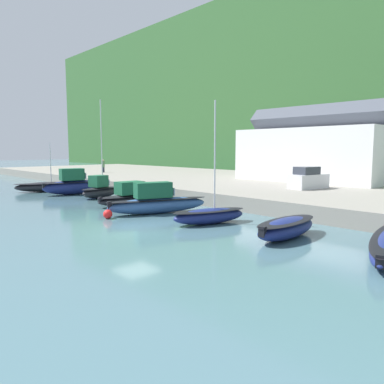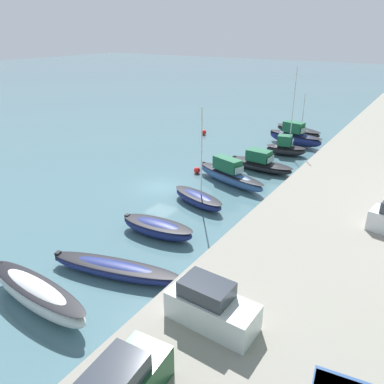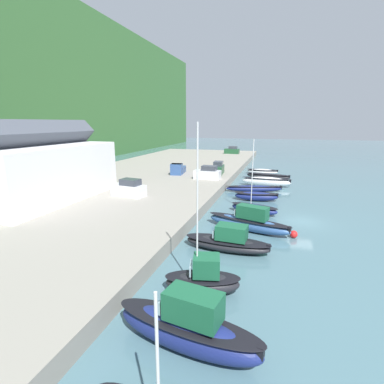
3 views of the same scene
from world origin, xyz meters
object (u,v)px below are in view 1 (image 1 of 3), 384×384
moored_boat_6 (287,227)px  mooring_buoy_1 (108,214)px  moored_boat_2 (100,189)px  moored_boat_0 (47,186)px  moored_boat_5 (209,215)px  parked_car_0 (308,179)px  person_on_quay (103,166)px  moored_boat_1 (75,185)px  moored_boat_4 (157,202)px  moored_boat_3 (133,197)px

moored_boat_6 → mooring_buoy_1: size_ratio=8.68×
moored_boat_2 → mooring_buoy_1: bearing=-39.6°
moored_boat_0 → moored_boat_5: moored_boat_5 is taller
moored_boat_5 → parked_car_0: bearing=110.4°
moored_boat_6 → person_on_quay: bearing=158.2°
mooring_buoy_1 → moored_boat_1: bearing=162.2°
moored_boat_1 → moored_boat_4: (16.31, -0.93, -0.18)m
moored_boat_0 → moored_boat_1: (5.01, 1.19, 0.47)m
parked_car_0 → mooring_buoy_1: parked_car_0 is taller
moored_boat_0 → parked_car_0: bearing=50.4°
moored_boat_1 → person_on_quay: 19.71m
moored_boat_1 → moored_boat_3: 11.26m
parked_car_0 → moored_boat_0: bearing=-140.9°
moored_boat_4 → parked_car_0: parked_car_0 is taller
moored_boat_2 → moored_boat_4: (11.59, -1.44, 0.02)m
moored_boat_2 → moored_boat_6: 23.34m
moored_boat_4 → person_on_quay: (-31.55, 13.37, 1.44)m
person_on_quay → moored_boat_3: bearing=-24.9°
moored_boat_2 → moored_boat_6: bearing=-15.5°
moored_boat_2 → moored_boat_3: bearing=-15.9°
moored_boat_0 → moored_boat_4: size_ratio=0.89×
parked_car_0 → moored_boat_5: bearing=-77.1°
moored_boat_6 → parked_car_0: (-7.16, 14.85, 1.55)m
parked_car_0 → person_on_quay: size_ratio=2.06×
moored_boat_0 → mooring_buoy_1: moored_boat_0 is taller
moored_boat_2 → moored_boat_3: size_ratio=1.42×
moored_boat_3 → mooring_buoy_1: (4.40, -5.17, -0.43)m
person_on_quay → mooring_buoy_1: 35.54m
moored_boat_2 → parked_car_0: size_ratio=2.31×
moored_boat_1 → person_on_quay: size_ratio=3.51×
person_on_quay → moored_boat_1: bearing=-39.2°
moored_boat_3 → moored_boat_6: (16.79, -0.78, -0.15)m
moored_boat_0 → moored_boat_4: 21.32m
moored_boat_5 → parked_car_0: size_ratio=1.90×
moored_boat_3 → moored_boat_4: size_ratio=0.84×
moored_boat_0 → moored_boat_6: 33.05m
moored_boat_1 → moored_boat_4: size_ratio=0.88×
moored_boat_4 → parked_car_0: 15.88m
moored_boat_6 → moored_boat_5: bearing=177.5°
moored_boat_2 → parked_car_0: bearing=27.6°
moored_boat_3 → moored_boat_4: (5.06, -1.08, 0.14)m
moored_boat_2 → mooring_buoy_1: size_ratio=15.10×
moored_boat_1 → mooring_buoy_1: (15.65, -5.03, -0.75)m
moored_boat_0 → moored_boat_5: size_ratio=0.91×
moored_boat_5 → mooring_buoy_1: size_ratio=12.41×
moored_boat_5 → parked_car_0: (-1.21, 15.11, 1.57)m
moored_boat_3 → mooring_buoy_1: bearing=-45.9°
parked_car_0 → moored_boat_1: bearing=-137.4°
parked_car_0 → person_on_quay: bearing=-168.8°
moored_boat_1 → person_on_quay: bearing=150.7°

